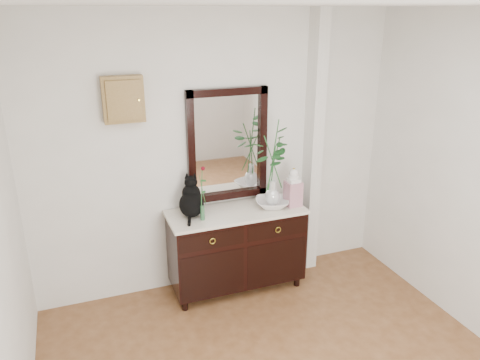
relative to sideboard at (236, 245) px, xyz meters
name	(u,v)px	position (x,y,z in m)	size (l,w,h in m)	color
wall_back	(218,155)	(-0.10, 0.25, 0.88)	(3.60, 0.04, 2.70)	silver
pilaster	(313,147)	(0.90, 0.17, 0.88)	(0.12, 0.20, 2.70)	silver
sideboard	(236,245)	(0.00, 0.00, 0.00)	(1.33, 0.52, 0.82)	black
wall_mirror	(228,145)	(0.00, 0.24, 0.97)	(0.80, 0.06, 1.10)	black
key_cabinet	(123,99)	(-0.95, 0.21, 1.48)	(0.35, 0.10, 0.40)	brown
cat	(191,197)	(-0.43, 0.05, 0.56)	(0.27, 0.33, 0.38)	black
lotus_bowl	(272,203)	(0.36, -0.03, 0.42)	(0.32, 0.32, 0.08)	white
vase_branches	(273,163)	(0.36, -0.03, 0.83)	(0.41, 0.41, 0.87)	silver
bud_vase_rose	(202,193)	(-0.36, -0.08, 0.64)	(0.06, 0.06, 0.53)	#31643D
ginger_jar	(293,187)	(0.57, -0.06, 0.57)	(0.15, 0.15, 0.39)	silver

